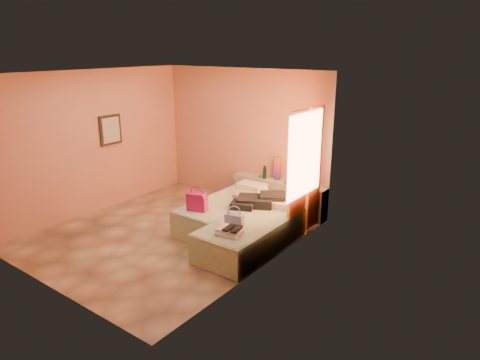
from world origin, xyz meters
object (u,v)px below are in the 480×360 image
(bed_right, at_px, (251,234))
(green_book, at_px, (289,183))
(blue_handbag, at_px, (234,220))
(headboard_ledge, at_px, (278,196))
(flower_vase, at_px, (308,181))
(towel_stack, at_px, (229,232))
(bed_left, at_px, (227,213))
(magenta_handbag, at_px, (197,202))
(water_bottle, at_px, (265,172))

(bed_right, bearing_deg, green_book, 98.86)
(blue_handbag, bearing_deg, bed_right, 61.49)
(headboard_ledge, distance_m, flower_vase, 0.81)
(towel_stack, bearing_deg, bed_right, 94.77)
(flower_vase, bearing_deg, bed_left, -132.06)
(magenta_handbag, relative_size, blue_handbag, 1.15)
(water_bottle, xyz_separation_m, magenta_handbag, (-0.18, -1.83, -0.12))
(headboard_ledge, xyz_separation_m, bed_right, (0.52, -1.70, -0.08))
(flower_vase, relative_size, towel_stack, 0.67)
(magenta_handbag, xyz_separation_m, towel_stack, (1.06, -0.47, -0.11))
(blue_handbag, distance_m, towel_stack, 0.35)
(magenta_handbag, distance_m, blue_handbag, 0.93)
(water_bottle, bearing_deg, blue_handbag, -69.74)
(bed_right, bearing_deg, headboard_ledge, 106.84)
(green_book, relative_size, flower_vase, 0.67)
(bed_left, bearing_deg, bed_right, -29.61)
(towel_stack, bearing_deg, flower_vase, 87.65)
(blue_handbag, xyz_separation_m, towel_stack, (0.15, -0.32, -0.04))
(magenta_handbag, distance_m, towel_stack, 1.16)
(green_book, bearing_deg, headboard_ledge, 151.07)
(bed_right, bearing_deg, towel_stack, -85.55)
(water_bottle, xyz_separation_m, towel_stack, (0.88, -2.30, -0.23))
(green_book, distance_m, blue_handbag, 2.00)
(blue_handbag, bearing_deg, flower_vase, 70.55)
(headboard_ledge, relative_size, towel_stack, 5.86)
(headboard_ledge, relative_size, magenta_handbag, 6.09)
(bed_left, distance_m, magenta_handbag, 0.80)
(flower_vase, bearing_deg, headboard_ledge, 177.25)
(bed_right, height_order, water_bottle, water_bottle)
(magenta_handbag, bearing_deg, bed_right, -8.01)
(green_book, xyz_separation_m, magenta_handbag, (-0.74, -1.85, -0.01))
(magenta_handbag, bearing_deg, blue_handbag, -27.50)
(headboard_ledge, bearing_deg, flower_vase, -2.75)
(magenta_handbag, bearing_deg, green_book, 50.02)
(bed_left, relative_size, green_book, 12.74)
(headboard_ledge, bearing_deg, water_bottle, -170.32)
(bed_left, relative_size, blue_handbag, 6.85)
(green_book, height_order, magenta_handbag, magenta_handbag)
(headboard_ledge, height_order, bed_left, headboard_ledge)
(headboard_ledge, relative_size, water_bottle, 8.04)
(bed_right, relative_size, green_book, 12.74)
(bed_left, distance_m, water_bottle, 1.26)
(headboard_ledge, xyz_separation_m, towel_stack, (0.58, -2.35, 0.23))
(bed_right, bearing_deg, water_bottle, 116.28)
(green_book, distance_m, towel_stack, 2.34)
(bed_right, xyz_separation_m, blue_handbag, (-0.09, -0.33, 0.34))
(towel_stack, bearing_deg, blue_handbag, 115.12)
(flower_vase, bearing_deg, towel_stack, -92.35)
(bed_left, xyz_separation_m, flower_vase, (1.05, 1.16, 0.52))
(water_bottle, bearing_deg, towel_stack, -69.04)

